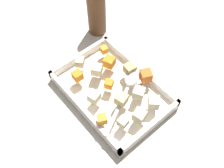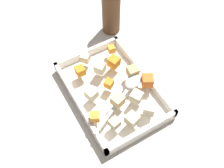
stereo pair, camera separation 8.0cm
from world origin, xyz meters
TOP-DOWN VIEW (x-y plane):
  - ground_plane at (0.00, 0.00)m, footprint 4.00×4.00m
  - baking_dish at (0.01, -0.01)m, footprint 0.36×0.25m
  - carrot_chunk_heap_side at (-0.11, 0.06)m, footprint 0.03×0.03m
  - carrot_chunk_mid_left at (0.01, -0.02)m, footprint 0.03×0.03m
  - carrot_chunk_heap_top at (-0.08, -0.08)m, footprint 0.03×0.03m
  - carrot_chunk_near_spoon at (-0.06, 0.04)m, footprint 0.04×0.04m
  - carrot_chunk_rim_edge at (0.06, 0.09)m, footprint 0.05×0.05m
  - carrot_chunk_back_center at (0.09, -0.11)m, footprint 0.03×0.03m
  - potato_chunk_far_left at (0.07, -0.03)m, footprint 0.04×0.04m
  - potato_chunk_corner_nw at (0.01, -0.08)m, footprint 0.04×0.04m
  - potato_chunk_near_left at (0.13, -0.07)m, footprint 0.03×0.03m
  - potato_chunk_corner_ne at (0.15, -0.03)m, footprint 0.04×0.04m
  - potato_chunk_corner_se at (0.01, 0.07)m, footprint 0.04×0.04m
  - potato_chunk_center at (-0.12, -0.04)m, footprint 0.04×0.04m
  - potato_chunk_corner_sw at (-0.06, -0.01)m, footprint 0.04×0.04m
  - parsnip_chunk_mid_right at (0.09, 0.03)m, footprint 0.04×0.04m
  - parsnip_chunk_front_center at (0.14, 0.04)m, footprint 0.05×0.05m
  - serving_spoon at (0.04, 0.04)m, footprint 0.14×0.24m
  - pepper_mill at (-0.25, 0.14)m, footprint 0.07×0.07m

SIDE VIEW (x-z plane):
  - ground_plane at x=0.00m, z-range 0.00..0.00m
  - baking_dish at x=0.01m, z-range -0.01..0.04m
  - serving_spoon at x=0.04m, z-range 0.04..0.06m
  - carrot_chunk_heap_side at x=-0.11m, z-range 0.05..0.07m
  - carrot_chunk_mid_left at x=0.01m, z-range 0.05..0.07m
  - carrot_chunk_back_center at x=0.09m, z-range 0.05..0.07m
  - potato_chunk_near_left at x=0.13m, z-range 0.05..0.07m
  - potato_chunk_center at x=-0.12m, z-range 0.05..0.07m
  - carrot_chunk_heap_top at x=-0.08m, z-range 0.05..0.07m
  - potato_chunk_corner_nw at x=0.01m, z-range 0.05..0.08m
  - potato_chunk_corner_sw at x=-0.06m, z-range 0.05..0.08m
  - potato_chunk_corner_se at x=0.01m, z-range 0.05..0.08m
  - potato_chunk_far_left at x=0.07m, z-range 0.05..0.08m
  - parsnip_chunk_mid_right at x=0.09m, z-range 0.05..0.08m
  - carrot_chunk_near_spoon at x=-0.06m, z-range 0.05..0.08m
  - parsnip_chunk_front_center at x=0.14m, z-range 0.05..0.08m
  - potato_chunk_corner_ne at x=0.15m, z-range 0.05..0.08m
  - carrot_chunk_rim_edge at x=0.06m, z-range 0.05..0.08m
  - pepper_mill at x=-0.25m, z-range -0.01..0.23m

